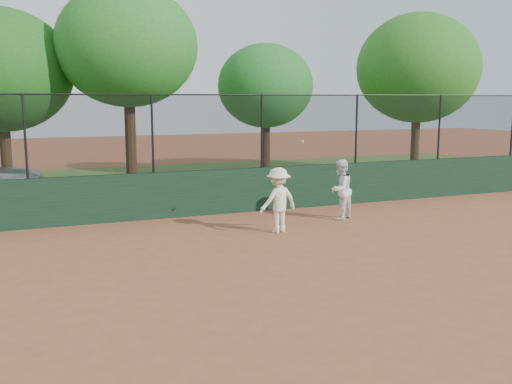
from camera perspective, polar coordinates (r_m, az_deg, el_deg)
name	(u,v)px	position (r m, az deg, el deg)	size (l,w,h in m)	color
ground	(261,286)	(9.61, 0.49, -9.36)	(80.00, 80.00, 0.00)	#9D5332
back_wall	(173,195)	(15.03, -8.27, -0.27)	(26.00, 0.20, 1.20)	#173220
grass_strip	(133,185)	(20.94, -12.16, 0.66)	(36.00, 12.00, 0.01)	#35551A
player_second	(340,190)	(14.79, 8.42, 0.25)	(0.75, 0.58, 1.54)	white
player_main	(278,200)	(13.20, 2.24, -0.82)	(1.08, 0.76, 2.15)	white
fence_assembly	(171,132)	(14.85, -8.53, 5.96)	(26.00, 0.06, 2.00)	black
tree_1	(0,70)	(20.22, -24.20, 11.02)	(4.55, 4.14, 5.94)	#442C17
tree_2	(127,46)	(19.37, -12.74, 14.03)	(4.55, 4.14, 6.73)	#412717
tree_3	(266,86)	(22.54, 0.97, 10.53)	(3.77, 3.43, 5.20)	#372212
tree_4	(418,68)	(24.05, 15.93, 11.79)	(5.00, 4.55, 6.43)	#4A301A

